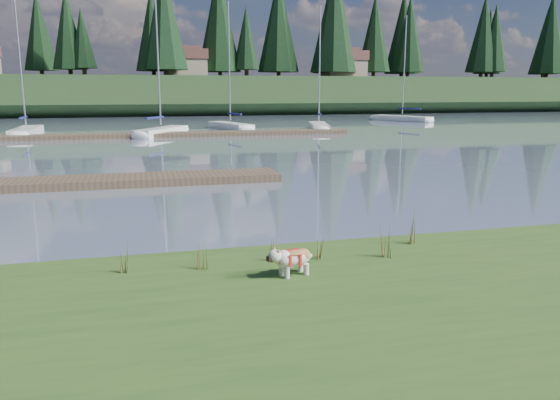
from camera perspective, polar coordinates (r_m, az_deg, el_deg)
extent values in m
plane|color=#7E8CA5|center=(42.38, -12.88, 6.45)|extent=(200.00, 200.00, 0.00)
cube|color=#33531E|center=(7.20, -2.25, -16.52)|extent=(60.00, 9.00, 0.35)
cube|color=#1E3419|center=(85.22, -14.00, 10.51)|extent=(200.00, 20.00, 5.00)
cylinder|color=silver|center=(9.48, 0.73, -7.62)|extent=(0.09, 0.09, 0.20)
cylinder|color=silver|center=(9.64, 0.13, -7.29)|extent=(0.09, 0.09, 0.20)
cylinder|color=silver|center=(9.67, 2.77, -7.23)|extent=(0.09, 0.09, 0.20)
cylinder|color=silver|center=(9.83, 2.15, -6.91)|extent=(0.09, 0.09, 0.20)
ellipsoid|color=silver|center=(9.59, 1.51, -6.08)|extent=(0.72, 0.48, 0.31)
ellipsoid|color=#A5753E|center=(9.56, 1.52, -5.51)|extent=(0.52, 0.41, 0.11)
ellipsoid|color=silver|center=(9.37, -0.56, -5.87)|extent=(0.28, 0.29, 0.23)
cube|color=black|center=(9.34, -1.10, -6.19)|extent=(0.10, 0.13, 0.09)
cube|color=#4C3D2C|center=(21.64, -21.53, 1.68)|extent=(16.00, 2.00, 0.30)
cube|color=#4C3D2C|center=(42.48, -10.17, 6.77)|extent=(26.00, 2.20, 0.30)
cube|color=white|center=(47.24, -24.96, 6.43)|extent=(1.73, 7.09, 0.70)
ellipsoid|color=white|center=(50.73, -24.34, 6.76)|extent=(1.57, 1.95, 0.70)
cylinder|color=silver|center=(47.20, -25.60, 13.81)|extent=(0.12, 0.12, 11.04)
cube|color=#181E51|center=(46.22, -25.27, 7.79)|extent=(0.25, 2.81, 0.20)
cube|color=white|center=(43.85, -12.31, 6.92)|extent=(4.63, 6.40, 0.70)
ellipsoid|color=white|center=(46.76, -10.41, 7.27)|extent=(2.14, 2.27, 0.70)
cylinder|color=silver|center=(43.79, -12.65, 14.43)|extent=(0.12, 0.12, 10.32)
cube|color=#181E51|center=(42.99, -12.95, 8.39)|extent=(1.50, 2.35, 0.20)
cube|color=white|center=(49.36, -5.20, 7.63)|extent=(3.23, 6.73, 0.70)
ellipsoid|color=white|center=(52.35, -6.76, 7.82)|extent=(1.87, 2.12, 0.70)
cylinder|color=silver|center=(49.30, -5.32, 14.18)|extent=(0.12, 0.12, 10.11)
cube|color=#181E51|center=(48.49, -4.76, 8.96)|extent=(0.91, 2.57, 0.20)
cube|color=white|center=(48.57, 4.07, 7.58)|extent=(2.93, 6.43, 0.70)
ellipsoid|color=white|center=(51.69, 3.81, 7.83)|extent=(1.75, 2.00, 0.70)
cylinder|color=silver|center=(48.50, 4.17, 13.98)|extent=(0.12, 0.12, 9.67)
cube|color=#181E51|center=(47.65, 4.17, 8.93)|extent=(0.81, 2.47, 0.20)
cube|color=white|center=(63.36, 12.63, 8.26)|extent=(4.72, 7.03, 0.70)
ellipsoid|color=white|center=(65.46, 10.07, 8.46)|extent=(2.27, 2.43, 0.70)
cylinder|color=silver|center=(63.32, 12.87, 13.57)|extent=(0.12, 0.12, 10.58)
cube|color=#181E51|center=(62.75, 13.41, 9.27)|extent=(1.49, 2.59, 0.20)
cone|color=#475B23|center=(10.03, -8.55, -5.75)|extent=(0.03, 0.03, 0.50)
cone|color=brown|center=(9.99, -7.87, -6.10)|extent=(0.03, 0.03, 0.40)
cone|color=#475B23|center=(10.06, -8.23, -5.54)|extent=(0.03, 0.03, 0.55)
cone|color=brown|center=(10.04, -7.72, -6.16)|extent=(0.03, 0.03, 0.35)
cone|color=#475B23|center=(9.96, -8.38, -6.01)|extent=(0.03, 0.03, 0.45)
cone|color=#475B23|center=(10.36, -1.07, -5.35)|extent=(0.03, 0.03, 0.40)
cone|color=brown|center=(10.33, -0.38, -5.63)|extent=(0.03, 0.03, 0.32)
cone|color=#475B23|center=(10.40, -0.79, -5.18)|extent=(0.03, 0.03, 0.44)
cone|color=brown|center=(10.38, -0.27, -5.66)|extent=(0.03, 0.03, 0.28)
cone|color=#475B23|center=(10.30, -0.86, -5.58)|extent=(0.03, 0.03, 0.36)
cone|color=#475B23|center=(10.77, 10.53, -4.26)|extent=(0.03, 0.03, 0.63)
cone|color=brown|center=(10.77, 11.20, -4.63)|extent=(0.03, 0.03, 0.50)
cone|color=#475B23|center=(10.81, 10.75, -4.04)|extent=(0.03, 0.03, 0.69)
cone|color=brown|center=(10.83, 11.25, -4.72)|extent=(0.03, 0.03, 0.44)
cone|color=#475B23|center=(10.72, 10.80, -4.53)|extent=(0.03, 0.03, 0.56)
cone|color=#475B23|center=(10.10, -16.35, -5.79)|extent=(0.03, 0.03, 0.57)
cone|color=brown|center=(10.04, -15.71, -6.19)|extent=(0.03, 0.03, 0.45)
cone|color=#475B23|center=(10.12, -16.01, -5.57)|extent=(0.03, 0.03, 0.62)
cone|color=brown|center=(10.09, -15.53, -6.26)|extent=(0.03, 0.03, 0.40)
cone|color=#475B23|center=(10.03, -16.23, -6.07)|extent=(0.03, 0.03, 0.51)
cone|color=#475B23|center=(10.54, 3.61, -4.94)|extent=(0.03, 0.03, 0.45)
cone|color=brown|center=(10.52, 4.30, -5.23)|extent=(0.03, 0.03, 0.36)
cone|color=#475B23|center=(10.58, 3.87, -4.75)|extent=(0.03, 0.03, 0.49)
cone|color=brown|center=(10.58, 4.38, -5.27)|extent=(0.03, 0.03, 0.31)
cone|color=#475B23|center=(10.48, 3.85, -5.17)|extent=(0.03, 0.03, 0.40)
cone|color=#475B23|center=(11.82, 13.61, -2.90)|extent=(0.03, 0.03, 0.66)
cone|color=brown|center=(11.83, 14.22, -3.24)|extent=(0.03, 0.03, 0.52)
cone|color=#475B23|center=(11.87, 13.81, -2.69)|extent=(0.03, 0.03, 0.72)
cone|color=brown|center=(11.89, 14.25, -3.34)|extent=(0.03, 0.03, 0.46)
cone|color=#475B23|center=(11.77, 13.87, -3.14)|extent=(0.03, 0.03, 0.59)
cube|color=#33281C|center=(11.25, -7.12, -6.62)|extent=(60.00, 0.50, 0.14)
cylinder|color=#382619|center=(84.68, -21.04, 12.39)|extent=(0.60, 0.60, 1.80)
cone|color=black|center=(85.05, -21.33, 16.32)|extent=(4.84, 4.84, 11.00)
cylinder|color=#382619|center=(78.36, -11.79, 13.03)|extent=(0.60, 0.60, 1.80)
cone|color=black|center=(78.91, -12.01, 18.26)|extent=(6.16, 6.16, 14.00)
cylinder|color=#382619|center=(83.85, -3.51, 13.13)|extent=(0.60, 0.60, 1.80)
cone|color=black|center=(84.13, -3.55, 16.51)|extent=(3.96, 3.96, 9.00)
cylinder|color=#382619|center=(85.44, 5.57, 13.07)|extent=(0.60, 0.60, 1.80)
cone|color=black|center=(86.04, 5.68, 18.47)|extent=(7.04, 7.04, 16.00)
cylinder|color=#382619|center=(93.85, 13.17, 12.69)|extent=(0.60, 0.60, 1.80)
cone|color=black|center=(94.22, 13.36, 16.52)|extent=(5.28, 5.28, 12.00)
cylinder|color=#382619|center=(97.23, 21.25, 12.17)|extent=(0.60, 0.60, 1.80)
cone|color=black|center=(97.53, 21.50, 15.47)|extent=(4.62, 4.62, 10.50)
cylinder|color=#382619|center=(107.57, 26.05, 11.66)|extent=(0.60, 0.60, 1.80)
cone|color=black|center=(107.95, 26.39, 15.35)|extent=(5.94, 5.94, 13.50)
cube|color=gray|center=(83.58, -9.89, 13.34)|extent=(6.00, 5.00, 2.80)
cube|color=brown|center=(83.68, -9.94, 14.77)|extent=(6.30, 5.30, 1.40)
cube|color=brown|center=(83.73, -9.96, 15.32)|extent=(4.20, 3.60, 0.70)
cube|color=gray|center=(87.09, 6.62, 13.35)|extent=(6.00, 5.00, 2.80)
cube|color=brown|center=(87.19, 6.65, 14.73)|extent=(6.30, 5.30, 1.40)
cube|color=brown|center=(87.24, 6.66, 15.25)|extent=(4.20, 3.60, 0.70)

